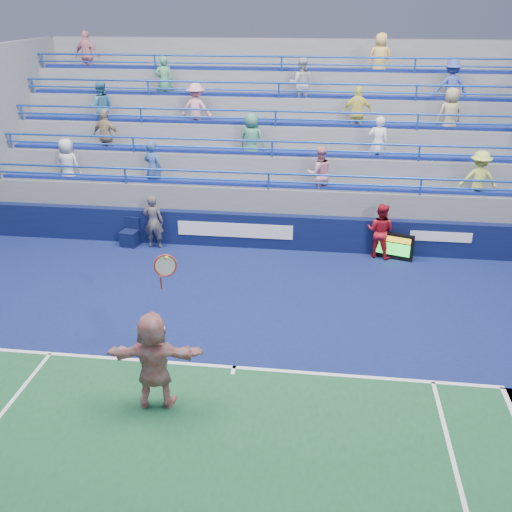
# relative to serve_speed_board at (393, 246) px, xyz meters

# --- Properties ---
(ground) EXTENTS (120.00, 120.00, 0.00)m
(ground) POSITION_rel_serve_speed_board_xyz_m (-3.83, -6.13, -0.41)
(ground) COLOR #333538
(sponsor_wall) EXTENTS (18.00, 0.32, 1.10)m
(sponsor_wall) POSITION_rel_serve_speed_board_xyz_m (-3.82, 0.37, 0.14)
(sponsor_wall) COLOR #091335
(sponsor_wall) RESTS_ON ground
(bleacher_stand) EXTENTS (18.00, 5.60, 6.13)m
(bleacher_stand) POSITION_rel_serve_speed_board_xyz_m (-3.83, 4.14, 1.13)
(bleacher_stand) COLOR slate
(bleacher_stand) RESTS_ON ground
(serve_speed_board) EXTENTS (1.17, 0.48, 0.82)m
(serve_speed_board) POSITION_rel_serve_speed_board_xyz_m (0.00, 0.00, 0.00)
(serve_speed_board) COLOR black
(serve_speed_board) RESTS_ON ground
(judge_chair) EXTENTS (0.57, 0.57, 0.89)m
(judge_chair) POSITION_rel_serve_speed_board_xyz_m (-8.15, 0.00, -0.13)
(judge_chair) COLOR #0C133A
(judge_chair) RESTS_ON ground
(tennis_player) EXTENTS (1.89, 0.80, 3.17)m
(tennis_player) POSITION_rel_serve_speed_board_xyz_m (-5.11, -7.45, 0.58)
(tennis_player) COLOR silver
(tennis_player) RESTS_ON ground
(line_judge) EXTENTS (0.63, 0.41, 1.71)m
(line_judge) POSITION_rel_serve_speed_board_xyz_m (-7.34, -0.03, 0.44)
(line_judge) COLOR #151A3C
(line_judge) RESTS_ON ground
(ball_girl) EXTENTS (1.00, 0.90, 1.69)m
(ball_girl) POSITION_rel_serve_speed_board_xyz_m (-0.42, 0.10, 0.43)
(ball_girl) COLOR #A91321
(ball_girl) RESTS_ON ground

